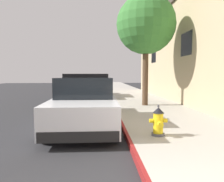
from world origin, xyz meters
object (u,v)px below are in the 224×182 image
object	(u,v)px
fire_hydrant	(158,122)
street_tree	(146,25)
police_cruiser	(86,102)
parked_car_silver_ahead	(94,88)

from	to	relation	value
fire_hydrant	street_tree	world-z (taller)	street_tree
police_cruiser	parked_car_silver_ahead	xyz separation A→B (m)	(0.04, 7.86, -0.00)
parked_car_silver_ahead	fire_hydrant	size ratio (longest dim) A/B	6.37
police_cruiser	fire_hydrant	xyz separation A→B (m)	(1.89, -1.86, -0.24)
police_cruiser	fire_hydrant	bearing A→B (deg)	-44.55
police_cruiser	parked_car_silver_ahead	bearing A→B (deg)	89.74
parked_car_silver_ahead	street_tree	distance (m)	6.22
parked_car_silver_ahead	street_tree	bearing A→B (deg)	-59.96
fire_hydrant	street_tree	distance (m)	6.29
police_cruiser	fire_hydrant	size ratio (longest dim) A/B	6.37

